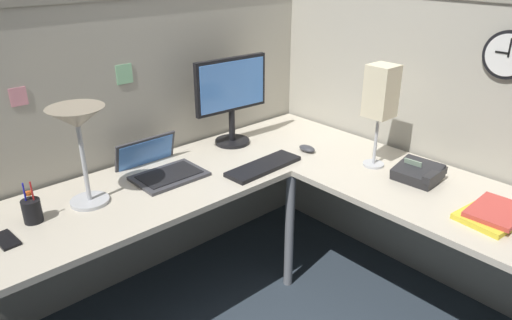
{
  "coord_description": "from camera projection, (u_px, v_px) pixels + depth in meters",
  "views": [
    {
      "loc": [
        -1.48,
        -1.38,
        1.77
      ],
      "look_at": [
        -0.02,
        0.23,
        0.81
      ],
      "focal_mm": 33.55,
      "sensor_mm": 36.0,
      "label": 1
    }
  ],
  "objects": [
    {
      "name": "wall_clock",
      "position": [
        508.0,
        55.0,
        2.16
      ],
      "size": [
        0.04,
        0.22,
        0.22
      ],
      "color": "black"
    },
    {
      "name": "keyboard",
      "position": [
        264.0,
        166.0,
        2.47
      ],
      "size": [
        0.44,
        0.16,
        0.02
      ],
      "primitive_type": "cube",
      "rotation": [
        0.0,
        0.0,
        0.04
      ],
      "color": "black",
      "rests_on": "desk"
    },
    {
      "name": "computer_mouse",
      "position": [
        307.0,
        149.0,
        2.67
      ],
      "size": [
        0.06,
        0.1,
        0.03
      ],
      "primitive_type": "ellipsoid",
      "color": "#38383D",
      "rests_on": "desk"
    },
    {
      "name": "pinned_note_leftmost",
      "position": [
        124.0,
        74.0,
        2.39
      ],
      "size": [
        0.09,
        0.0,
        0.1
      ],
      "primitive_type": "cube",
      "color": "#8CCC99"
    },
    {
      "name": "pinned_note_middle",
      "position": [
        18.0,
        97.0,
        2.08
      ],
      "size": [
        0.07,
        0.0,
        0.08
      ],
      "primitive_type": "cube",
      "color": "pink"
    },
    {
      "name": "laptop",
      "position": [
        159.0,
        167.0,
        2.43
      ],
      "size": [
        0.34,
        0.38,
        0.22
      ],
      "color": "#38383D",
      "rests_on": "desk"
    },
    {
      "name": "cubicle_wall_right",
      "position": [
        439.0,
        145.0,
        2.59
      ],
      "size": [
        0.12,
        2.37,
        1.58
      ],
      "color": "#A8A393",
      "rests_on": "ground"
    },
    {
      "name": "desk_lamp_dome",
      "position": [
        78.0,
        126.0,
        1.99
      ],
      "size": [
        0.24,
        0.24,
        0.44
      ],
      "color": "#B7BABF",
      "rests_on": "desk"
    },
    {
      "name": "cell_phone",
      "position": [
        6.0,
        240.0,
        1.85
      ],
      "size": [
        0.08,
        0.15,
        0.01
      ],
      "primitive_type": "cube",
      "rotation": [
        0.0,
        0.0,
        0.07
      ],
      "color": "black",
      "rests_on": "desk"
    },
    {
      "name": "office_phone",
      "position": [
        419.0,
        173.0,
        2.33
      ],
      "size": [
        0.2,
        0.22,
        0.11
      ],
      "color": "#232326",
      "rests_on": "desk"
    },
    {
      "name": "book_stack",
      "position": [
        494.0,
        214.0,
        2.0
      ],
      "size": [
        0.3,
        0.24,
        0.04
      ],
      "color": "yellow",
      "rests_on": "desk"
    },
    {
      "name": "pen_cup",
      "position": [
        32.0,
        210.0,
        1.97
      ],
      "size": [
        0.08,
        0.08,
        0.18
      ],
      "color": "black",
      "rests_on": "desk"
    },
    {
      "name": "desk_lamp_paper",
      "position": [
        381.0,
        94.0,
        2.35
      ],
      "size": [
        0.13,
        0.13,
        0.53
      ],
      "color": "#B7BABF",
      "rests_on": "desk"
    },
    {
      "name": "ground_plane",
      "position": [
        288.0,
        310.0,
        2.56
      ],
      "size": [
        6.8,
        6.8,
        0.0
      ],
      "primitive_type": "plane",
      "color": "#2D3842"
    },
    {
      "name": "cubicle_wall_back",
      "position": [
        131.0,
        145.0,
        2.6
      ],
      "size": [
        2.57,
        0.12,
        1.58
      ],
      "color": "#A8A393",
      "rests_on": "ground"
    },
    {
      "name": "monitor",
      "position": [
        231.0,
        95.0,
        2.67
      ],
      "size": [
        0.46,
        0.2,
        0.5
      ],
      "color": "black",
      "rests_on": "desk"
    },
    {
      "name": "desk",
      "position": [
        277.0,
        221.0,
        2.18
      ],
      "size": [
        2.35,
        2.15,
        0.73
      ],
      "color": "beige",
      "rests_on": "ground"
    }
  ]
}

